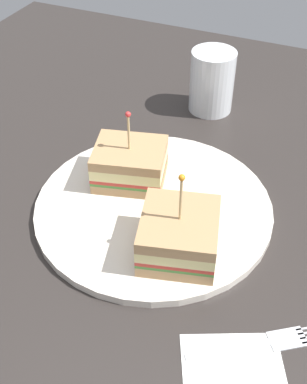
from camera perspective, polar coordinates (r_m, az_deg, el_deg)
The scene contains 7 objects.
ground_plane at distance 62.58cm, azimuth 0.00°, elevation -2.78°, with size 107.35×107.35×2.00cm, color #2D2826.
plate at distance 61.53cm, azimuth 0.00°, elevation -1.76°, with size 29.37×29.37×1.05cm, color silver.
sandwich_half_front at distance 63.32cm, azimuth -2.73°, elevation 3.25°, with size 10.48×9.43×10.28cm.
sandwich_half_back at distance 54.02cm, azimuth 2.97°, elevation -4.95°, with size 10.28×10.69×10.96cm.
drink_glass at distance 79.19cm, azimuth 6.74°, elevation 12.31°, with size 6.87×6.87×9.72cm.
napkin at distance 48.87cm, azimuth 9.27°, elevation -20.03°, with size 9.49×8.54×0.15cm, color white.
fork at distance 51.10cm, azimuth 13.17°, elevation -16.48°, with size 11.67×8.60×0.35cm.
Camera 1 is at (-17.89, 41.18, 42.59)cm, focal length 46.24 mm.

